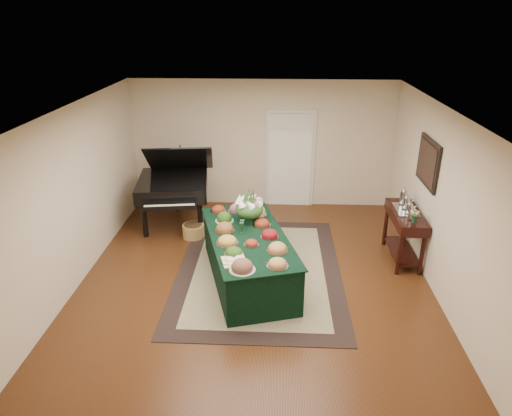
{
  "coord_description": "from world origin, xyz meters",
  "views": [
    {
      "loc": [
        0.32,
        -6.4,
        3.97
      ],
      "look_at": [
        0.0,
        0.3,
        1.05
      ],
      "focal_mm": 32.0,
      "sensor_mm": 36.0,
      "label": 1
    }
  ],
  "objects_px": {
    "grand_piano": "(174,185)",
    "floral_centerpiece": "(249,206)",
    "buffet_table": "(248,257)",
    "mahogany_sideboard": "(405,223)"
  },
  "relations": [
    {
      "from": "floral_centerpiece",
      "to": "mahogany_sideboard",
      "type": "distance_m",
      "value": 2.65
    },
    {
      "from": "floral_centerpiece",
      "to": "mahogany_sideboard",
      "type": "relative_size",
      "value": 0.39
    },
    {
      "from": "buffet_table",
      "to": "grand_piano",
      "type": "relative_size",
      "value": 1.49
    },
    {
      "from": "grand_piano",
      "to": "floral_centerpiece",
      "type": "bearing_deg",
      "value": -43.7
    },
    {
      "from": "buffet_table",
      "to": "mahogany_sideboard",
      "type": "bearing_deg",
      "value": 16.64
    },
    {
      "from": "mahogany_sideboard",
      "to": "grand_piano",
      "type": "bearing_deg",
      "value": 163.46
    },
    {
      "from": "buffet_table",
      "to": "grand_piano",
      "type": "height_order",
      "value": "grand_piano"
    },
    {
      "from": "floral_centerpiece",
      "to": "buffet_table",
      "type": "bearing_deg",
      "value": -89.29
    },
    {
      "from": "floral_centerpiece",
      "to": "grand_piano",
      "type": "height_order",
      "value": "grand_piano"
    },
    {
      "from": "mahogany_sideboard",
      "to": "floral_centerpiece",
      "type": "bearing_deg",
      "value": -174.15
    }
  ]
}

